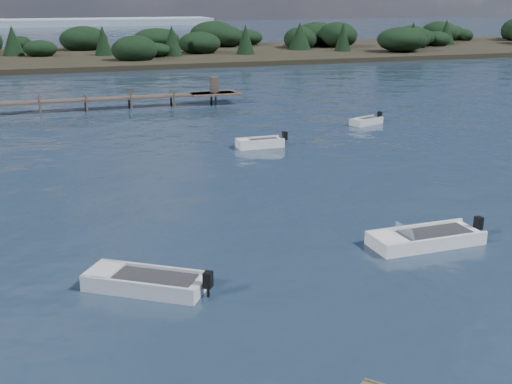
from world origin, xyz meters
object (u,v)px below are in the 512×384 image
object	(u,v)px
dinghy_mid_white_a	(425,241)
tender_far_grey_b	(366,122)
dinghy_mid_grey	(145,285)
tender_far_white	(260,145)

from	to	relation	value
dinghy_mid_white_a	tender_far_grey_b	distance (m)	27.97
dinghy_mid_grey	tender_far_white	world-z (taller)	tender_far_white
dinghy_mid_grey	tender_far_grey_b	bearing A→B (deg)	48.40
dinghy_mid_white_a	tender_far_grey_b	size ratio (longest dim) A/B	1.60
tender_far_grey_b	dinghy_mid_white_a	bearing A→B (deg)	-112.59
tender_far_grey_b	tender_far_white	bearing A→B (deg)	-155.51
tender_far_white	tender_far_grey_b	size ratio (longest dim) A/B	1.11
tender_far_grey_b	dinghy_mid_grey	bearing A→B (deg)	-131.60
dinghy_mid_white_a	tender_far_white	xyz separation A→B (m)	(-0.81, 20.56, 0.02)
dinghy_mid_white_a	dinghy_mid_grey	world-z (taller)	dinghy_mid_white_a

